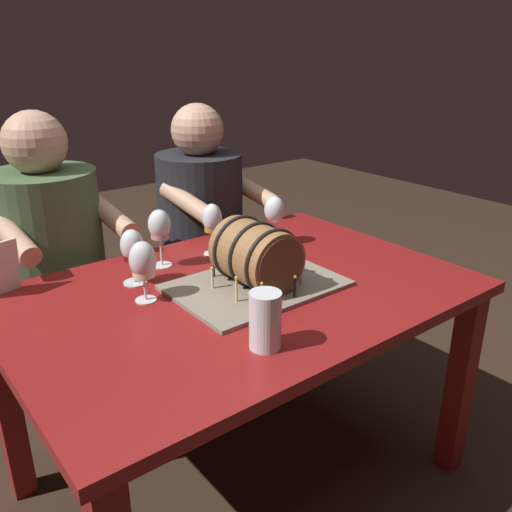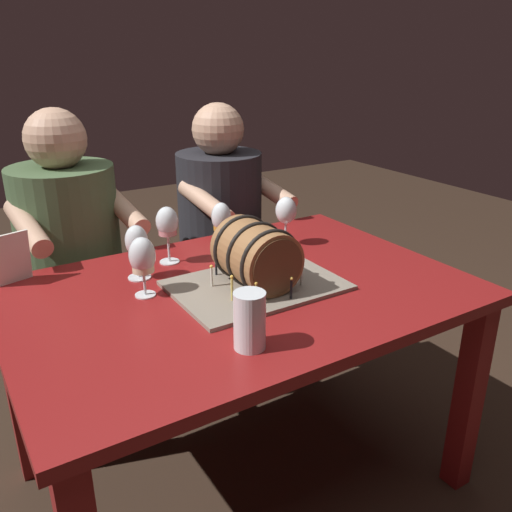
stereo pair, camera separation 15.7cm
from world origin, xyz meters
TOP-DOWN VIEW (x-y plane):
  - ground_plane at (0.00, 0.00)m, footprint 8.00×8.00m
  - dining_table at (0.00, 0.00)m, footprint 1.34×0.93m
  - barrel_cake at (0.04, -0.02)m, footprint 0.49×0.35m
  - wine_glass_amber at (0.09, 0.28)m, footprint 0.07×0.07m
  - wine_glass_rose at (-0.10, 0.30)m, footprint 0.07×0.07m
  - wine_glass_red at (-0.23, 0.23)m, footprint 0.07×0.07m
  - wine_glass_white at (-0.26, 0.10)m, footprint 0.08×0.08m
  - wine_glass_empty at (0.33, 0.23)m, footprint 0.08×0.08m
  - beer_pint at (-0.15, -0.31)m, footprint 0.08×0.08m
  - menu_card at (-0.56, 0.39)m, footprint 0.11×0.05m
  - person_seated_left at (-0.32, 0.72)m, footprint 0.44×0.51m
  - person_seated_right at (0.32, 0.72)m, footprint 0.44×0.52m

SIDE VIEW (x-z plane):
  - ground_plane at x=0.00m, z-range 0.00..0.00m
  - person_seated_right at x=0.32m, z-range -0.03..1.15m
  - person_seated_left at x=-0.32m, z-range -0.02..1.18m
  - dining_table at x=0.00m, z-range 0.26..0.98m
  - beer_pint at x=-0.15m, z-range 0.72..0.86m
  - menu_card at x=-0.56m, z-range 0.72..0.88m
  - barrel_cake at x=0.04m, z-range 0.71..0.91m
  - wine_glass_red at x=-0.23m, z-range 0.75..0.92m
  - wine_glass_white at x=-0.26m, z-range 0.75..0.93m
  - wine_glass_amber at x=0.09m, z-range 0.75..0.93m
  - wine_glass_empty at x=0.33m, z-range 0.76..0.93m
  - wine_glass_rose at x=-0.10m, z-range 0.76..0.95m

